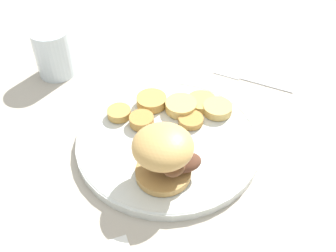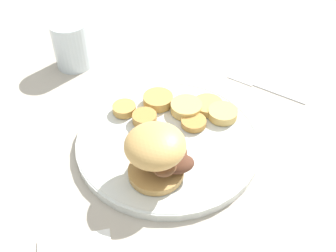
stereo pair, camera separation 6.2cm
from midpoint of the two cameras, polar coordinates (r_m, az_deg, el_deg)
The scene contains 12 objects.
ground_plane at distance 0.65m, azimuth 2.73°, elevation -2.75°, with size 4.00×4.00×0.00m, color #B2A899.
dinner_plate at distance 0.65m, azimuth 2.76°, elevation -2.20°, with size 0.30×0.30×0.02m.
sandwich at distance 0.56m, azimuth 1.71°, elevation -4.00°, with size 0.10×0.10×0.08m.
potato_round_0 at distance 0.68m, azimuth 5.29°, elevation 2.58°, with size 0.06×0.06×0.02m, color #DBB766.
potato_round_1 at distance 0.66m, azimuth 6.45°, elevation 0.42°, with size 0.04×0.04×0.01m, color #BC8942.
potato_round_2 at distance 0.70m, azimuth 1.11°, elevation 3.71°, with size 0.05×0.05×0.02m, color tan.
potato_round_3 at distance 0.68m, azimuth -3.79°, elevation 2.41°, with size 0.04×0.04×0.01m, color tan.
potato_round_4 at distance 0.66m, azimuth -0.74°, elevation 1.04°, with size 0.04×0.04×0.02m, color #BC8942.
potato_round_5 at distance 0.70m, azimuth 8.38°, elevation 2.87°, with size 0.05×0.05×0.01m, color tan.
potato_round_6 at distance 0.68m, azimuth 10.55°, elevation 1.70°, with size 0.05×0.05×0.01m, color #DBB766.
fork at distance 0.79m, azimuth 16.17°, elevation 5.39°, with size 0.14×0.12×0.00m.
drinking_glass at distance 0.82m, azimuth -11.68°, elevation 11.40°, with size 0.07×0.07×0.10m.
Camera 2 is at (0.43, -0.13, 0.47)m, focal length 42.00 mm.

